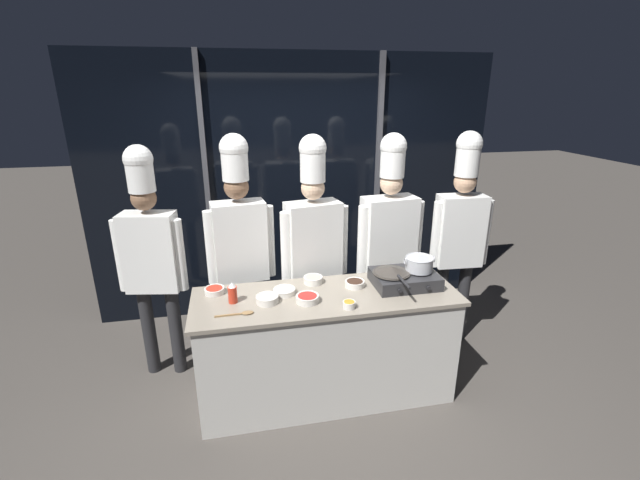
{
  "coord_description": "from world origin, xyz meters",
  "views": [
    {
      "loc": [
        -0.63,
        -2.81,
        2.37
      ],
      "look_at": [
        0.0,
        0.25,
        1.24
      ],
      "focal_mm": 24.0,
      "sensor_mm": 36.0,
      "label": 1
    }
  ],
  "objects_px": {
    "prep_bowl_carrots": "(349,304)",
    "chef_sous": "(240,238)",
    "prep_bowl_shrimp": "(313,279)",
    "chef_pastry": "(389,234)",
    "prep_bowl_bean_sprouts": "(267,299)",
    "prep_bowl_soy_glaze": "(355,283)",
    "prep_bowl_chili_flakes": "(215,290)",
    "portable_stove": "(405,278)",
    "chef_line": "(314,239)",
    "serving_spoon_slotted": "(242,313)",
    "chef_apprentice": "(460,227)",
    "chef_head": "(151,249)",
    "stock_pot": "(419,263)",
    "prep_bowl_bell_pepper": "(307,298)",
    "frying_pan": "(392,270)",
    "squeeze_bottle_chili": "(233,293)",
    "prep_bowl_chicken": "(284,291)"
  },
  "relations": [
    {
      "from": "prep_bowl_shrimp",
      "to": "prep_bowl_bean_sprouts",
      "type": "distance_m",
      "value": 0.46
    },
    {
      "from": "stock_pot",
      "to": "chef_pastry",
      "type": "relative_size",
      "value": 0.12
    },
    {
      "from": "prep_bowl_chili_flakes",
      "to": "chef_apprentice",
      "type": "xyz_separation_m",
      "value": [
        2.17,
        0.33,
        0.25
      ]
    },
    {
      "from": "frying_pan",
      "to": "chef_head",
      "type": "xyz_separation_m",
      "value": [
        -1.84,
        0.53,
        0.11
      ]
    },
    {
      "from": "frying_pan",
      "to": "stock_pot",
      "type": "bearing_deg",
      "value": 1.06
    },
    {
      "from": "squeeze_bottle_chili",
      "to": "prep_bowl_bell_pepper",
      "type": "relative_size",
      "value": 0.93
    },
    {
      "from": "stock_pot",
      "to": "chef_sous",
      "type": "xyz_separation_m",
      "value": [
        -1.36,
        0.53,
        0.12
      ]
    },
    {
      "from": "prep_bowl_shrimp",
      "to": "chef_sous",
      "type": "xyz_separation_m",
      "value": [
        -0.55,
        0.35,
        0.26
      ]
    },
    {
      "from": "prep_bowl_soy_glaze",
      "to": "chef_apprentice",
      "type": "bearing_deg",
      "value": 21.52
    },
    {
      "from": "squeeze_bottle_chili",
      "to": "prep_bowl_chicken",
      "type": "bearing_deg",
      "value": 9.08
    },
    {
      "from": "chef_head",
      "to": "chef_apprentice",
      "type": "distance_m",
      "value": 2.66
    },
    {
      "from": "prep_bowl_soy_glaze",
      "to": "chef_apprentice",
      "type": "height_order",
      "value": "chef_apprentice"
    },
    {
      "from": "prep_bowl_chicken",
      "to": "chef_line",
      "type": "height_order",
      "value": "chef_line"
    },
    {
      "from": "portable_stove",
      "to": "chef_line",
      "type": "relative_size",
      "value": 0.24
    },
    {
      "from": "frying_pan",
      "to": "prep_bowl_soy_glaze",
      "type": "xyz_separation_m",
      "value": [
        -0.28,
        0.05,
        -0.11
      ]
    },
    {
      "from": "prep_bowl_shrimp",
      "to": "prep_bowl_chicken",
      "type": "xyz_separation_m",
      "value": [
        -0.25,
        -0.14,
        -0.01
      ]
    },
    {
      "from": "prep_bowl_bean_sprouts",
      "to": "prep_bowl_carrots",
      "type": "bearing_deg",
      "value": -19.29
    },
    {
      "from": "prep_bowl_carrots",
      "to": "prep_bowl_bell_pepper",
      "type": "height_order",
      "value": "prep_bowl_bell_pepper"
    },
    {
      "from": "chef_line",
      "to": "chef_apprentice",
      "type": "height_order",
      "value": "same"
    },
    {
      "from": "squeeze_bottle_chili",
      "to": "chef_head",
      "type": "relative_size",
      "value": 0.08
    },
    {
      "from": "prep_bowl_bean_sprouts",
      "to": "chef_pastry",
      "type": "relative_size",
      "value": 0.08
    },
    {
      "from": "stock_pot",
      "to": "chef_head",
      "type": "distance_m",
      "value": 2.13
    },
    {
      "from": "squeeze_bottle_chili",
      "to": "prep_bowl_bean_sprouts",
      "type": "relative_size",
      "value": 0.96
    },
    {
      "from": "squeeze_bottle_chili",
      "to": "chef_sous",
      "type": "height_order",
      "value": "chef_sous"
    },
    {
      "from": "prep_bowl_bell_pepper",
      "to": "chef_apprentice",
      "type": "bearing_deg",
      "value": 22.02
    },
    {
      "from": "prep_bowl_shrimp",
      "to": "serving_spoon_slotted",
      "type": "bearing_deg",
      "value": -145.45
    },
    {
      "from": "stock_pot",
      "to": "serving_spoon_slotted",
      "type": "distance_m",
      "value": 1.41
    },
    {
      "from": "serving_spoon_slotted",
      "to": "chef_line",
      "type": "height_order",
      "value": "chef_line"
    },
    {
      "from": "prep_bowl_shrimp",
      "to": "prep_bowl_carrots",
      "type": "xyz_separation_m",
      "value": [
        0.17,
        -0.45,
        -0.0
      ]
    },
    {
      "from": "serving_spoon_slotted",
      "to": "chef_sous",
      "type": "distance_m",
      "value": 0.8
    },
    {
      "from": "prep_bowl_soy_glaze",
      "to": "prep_bowl_chili_flakes",
      "type": "relative_size",
      "value": 1.02
    },
    {
      "from": "frying_pan",
      "to": "portable_stove",
      "type": "bearing_deg",
      "value": 2.0
    },
    {
      "from": "chef_head",
      "to": "chef_line",
      "type": "height_order",
      "value": "chef_line"
    },
    {
      "from": "prep_bowl_chicken",
      "to": "prep_bowl_chili_flakes",
      "type": "distance_m",
      "value": 0.53
    },
    {
      "from": "prep_bowl_carrots",
      "to": "chef_sous",
      "type": "xyz_separation_m",
      "value": [
        -0.72,
        0.81,
        0.27
      ]
    },
    {
      "from": "stock_pot",
      "to": "prep_bowl_soy_glaze",
      "type": "distance_m",
      "value": 0.53
    },
    {
      "from": "stock_pot",
      "to": "chef_apprentice",
      "type": "height_order",
      "value": "chef_apprentice"
    },
    {
      "from": "stock_pot",
      "to": "chef_head",
      "type": "bearing_deg",
      "value": 165.67
    },
    {
      "from": "prep_bowl_soy_glaze",
      "to": "serving_spoon_slotted",
      "type": "xyz_separation_m",
      "value": [
        -0.88,
        -0.26,
        -0.02
      ]
    },
    {
      "from": "prep_bowl_bell_pepper",
      "to": "squeeze_bottle_chili",
      "type": "bearing_deg",
      "value": 169.29
    },
    {
      "from": "prep_bowl_shrimp",
      "to": "prep_bowl_soy_glaze",
      "type": "distance_m",
      "value": 0.33
    },
    {
      "from": "prep_bowl_chili_flakes",
      "to": "chef_line",
      "type": "bearing_deg",
      "value": 22.39
    },
    {
      "from": "chef_sous",
      "to": "prep_bowl_chili_flakes",
      "type": "bearing_deg",
      "value": 53.32
    },
    {
      "from": "prep_bowl_chili_flakes",
      "to": "prep_bowl_bean_sprouts",
      "type": "bearing_deg",
      "value": -31.17
    },
    {
      "from": "chef_sous",
      "to": "chef_apprentice",
      "type": "height_order",
      "value": "chef_sous"
    },
    {
      "from": "prep_bowl_soy_glaze",
      "to": "prep_bowl_bell_pepper",
      "type": "relative_size",
      "value": 0.9
    },
    {
      "from": "prep_bowl_shrimp",
      "to": "chef_pastry",
      "type": "distance_m",
      "value": 0.84
    },
    {
      "from": "chef_apprentice",
      "to": "frying_pan",
      "type": "bearing_deg",
      "value": 33.86
    },
    {
      "from": "frying_pan",
      "to": "prep_bowl_carrots",
      "type": "relative_size",
      "value": 5.48
    },
    {
      "from": "prep_bowl_bell_pepper",
      "to": "chef_sous",
      "type": "relative_size",
      "value": 0.08
    }
  ]
}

